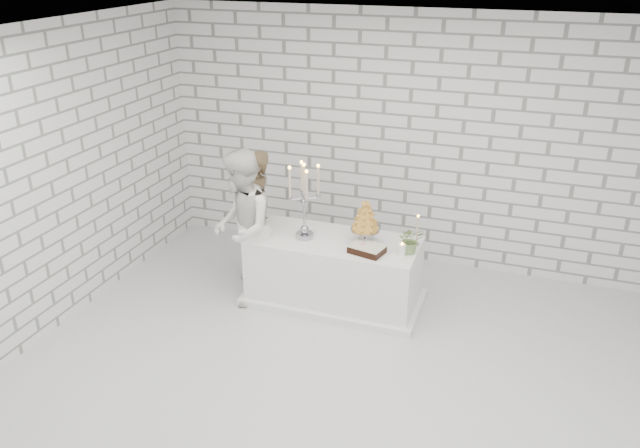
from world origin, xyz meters
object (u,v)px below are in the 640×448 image
at_px(groom, 256,216).
at_px(candelabra, 304,201).
at_px(bride, 242,228).
at_px(cake_table, 334,271).
at_px(croquembouche, 365,221).

relative_size(groom, candelabra, 1.84).
bearing_deg(candelabra, groom, 157.10).
bearing_deg(groom, candelabra, 33.72).
bearing_deg(bride, groom, 167.54).
relative_size(bride, candelabra, 2.04).
xyz_separation_m(bride, candelabra, (0.63, 0.21, 0.31)).
bearing_deg(cake_table, candelabra, -169.73).
height_order(cake_table, croquembouche, croquembouche).
relative_size(cake_table, bride, 1.05).
bearing_deg(bride, croquembouche, 83.08).
distance_m(cake_table, croquembouche, 0.70).
relative_size(candelabra, croquembouche, 1.73).
xyz_separation_m(groom, croquembouche, (1.34, -0.20, 0.22)).
bearing_deg(groom, bride, -25.13).
xyz_separation_m(groom, bride, (0.07, -0.51, 0.08)).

